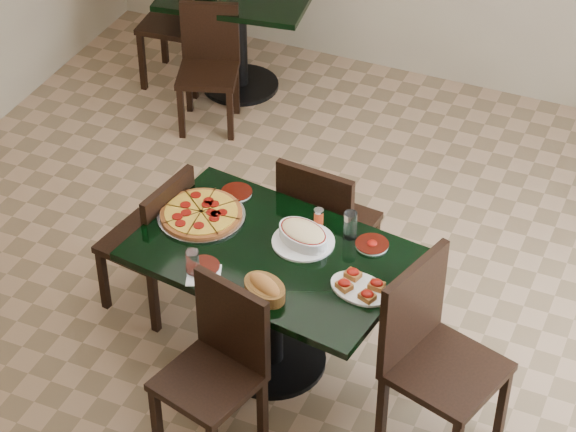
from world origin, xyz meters
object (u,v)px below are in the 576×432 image
at_px(back_chair_near, 209,60).
at_px(lasagna_casserole, 303,235).
at_px(back_table, 239,21).
at_px(chair_right, 431,348).
at_px(back_chair_left, 188,14).
at_px(chair_left, 156,237).
at_px(bread_basket, 265,288).
at_px(chair_near, 219,361).
at_px(bruschetta_platter, 360,286).
at_px(main_table, 272,279).
at_px(pepperoni_pizza, 201,214).
at_px(chair_far, 323,223).

height_order(back_chair_near, lasagna_casserole, lasagna_casserole).
bearing_deg(back_table, lasagna_casserole, -65.84).
xyz_separation_m(chair_right, back_chair_left, (-2.55, 2.46, -0.03)).
distance_m(chair_left, bread_basket, 1.00).
distance_m(chair_near, bruschetta_platter, 0.74).
distance_m(chair_right, bruschetta_platter, 0.43).
height_order(main_table, back_chair_near, back_chair_near).
bearing_deg(lasagna_casserole, bruschetta_platter, -8.97).
bearing_deg(main_table, back_chair_left, 133.81).
bearing_deg(back_chair_left, back_chair_near, 37.25).
bearing_deg(chair_near, bruschetta_platter, 55.74).
distance_m(chair_left, pepperoni_pizza, 0.42).
height_order(main_table, chair_left, chair_left).
bearing_deg(main_table, back_table, 126.87).
xyz_separation_m(chair_left, bread_basket, (0.84, -0.45, 0.31)).
bearing_deg(back_chair_near, chair_far, -63.65).
relative_size(pepperoni_pizza, bruschetta_platter, 1.30).
relative_size(back_chair_near, bread_basket, 2.98).
relative_size(main_table, bread_basket, 5.09).
distance_m(chair_near, chair_left, 0.99).
distance_m(chair_near, back_chair_left, 3.31).
bearing_deg(chair_left, back_table, -156.89).
bearing_deg(bruschetta_platter, chair_left, -176.70).
xyz_separation_m(chair_far, back_chair_left, (-1.72, 1.74, 0.02)).
xyz_separation_m(back_table, chair_left, (0.59, -2.25, -0.04)).
bearing_deg(chair_near, chair_far, 101.23).
bearing_deg(chair_near, chair_left, 150.44).
bearing_deg(chair_right, chair_left, 96.16).
relative_size(back_table, bread_basket, 3.92).
relative_size(back_chair_near, pepperoni_pizza, 1.86).
height_order(chair_left, back_chair_near, chair_left).
bearing_deg(pepperoni_pizza, lasagna_casserole, 1.61).
xyz_separation_m(chair_near, pepperoni_pizza, (-0.41, 0.65, 0.27)).
bearing_deg(back_chair_left, lasagna_casserole, 33.55).
bearing_deg(back_chair_near, main_table, -74.37).
height_order(chair_near, back_chair_near, chair_near).
relative_size(main_table, back_chair_near, 1.71).
bearing_deg(chair_left, bruschetta_platter, 87.17).
relative_size(main_table, back_chair_left, 1.47).
bearing_deg(back_chair_near, pepperoni_pizza, -82.69).
height_order(lasagna_casserole, bruschetta_platter, lasagna_casserole).
bearing_deg(chair_near, lasagna_casserole, 92.62).
bearing_deg(chair_left, chair_far, 127.03).
relative_size(back_table, bruschetta_platter, 3.19).
height_order(lasagna_casserole, bread_basket, bread_basket).
relative_size(chair_far, bruschetta_platter, 2.71).
height_order(back_table, bread_basket, bread_basket).
distance_m(chair_left, lasagna_casserole, 0.91).
distance_m(chair_near, pepperoni_pizza, 0.81).
distance_m(lasagna_casserole, bread_basket, 0.42).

